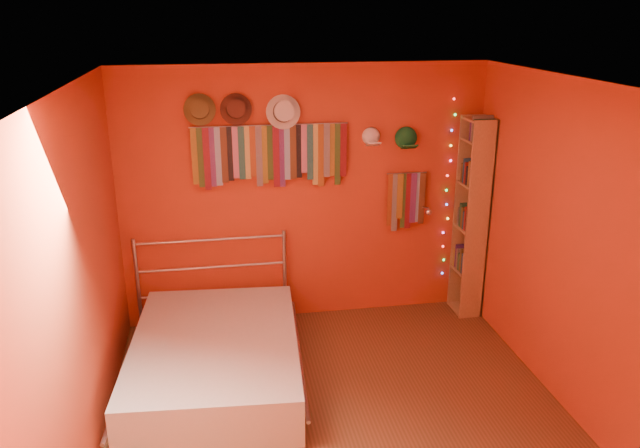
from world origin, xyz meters
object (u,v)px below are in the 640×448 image
reading_lamp (427,211)px  tie_rack (271,153)px  bookshelf (475,217)px  bed (216,358)px

reading_lamp → tie_rack: bearing=174.5°
tie_rack → bookshelf: bearing=-4.5°
bookshelf → bed: bearing=-161.3°
tie_rack → bed: 1.90m
reading_lamp → bed: reading_lamp is taller
tie_rack → reading_lamp: size_ratio=5.43×
reading_lamp → bed: (-2.09, -0.88, -0.88)m
tie_rack → reading_lamp: 1.62m
bookshelf → bed: (-2.58, -0.87, -0.80)m
reading_lamp → bookshelf: (0.49, -0.01, -0.08)m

